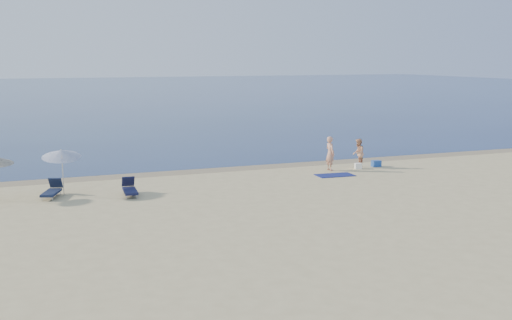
{
  "coord_description": "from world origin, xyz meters",
  "views": [
    {
      "loc": [
        -12.01,
        -13.74,
        6.17
      ],
      "look_at": [
        -0.35,
        16.0,
        1.0
      ],
      "focal_mm": 45.0,
      "sensor_mm": 36.0,
      "label": 1
    }
  ],
  "objects_px": {
    "person_left": "(330,153)",
    "person_right": "(358,153)",
    "umbrella_near": "(61,154)",
    "blue_cooler": "(376,164)"
  },
  "relations": [
    {
      "from": "person_left",
      "to": "person_right",
      "type": "height_order",
      "value": "person_left"
    },
    {
      "from": "person_right",
      "to": "umbrella_near",
      "type": "xyz_separation_m",
      "value": [
        -16.06,
        -1.48,
        1.07
      ]
    },
    {
      "from": "person_right",
      "to": "blue_cooler",
      "type": "relative_size",
      "value": 3.33
    },
    {
      "from": "blue_cooler",
      "to": "umbrella_near",
      "type": "xyz_separation_m",
      "value": [
        -17.2,
        -1.4,
        1.72
      ]
    },
    {
      "from": "person_right",
      "to": "blue_cooler",
      "type": "height_order",
      "value": "person_right"
    },
    {
      "from": "person_left",
      "to": "umbrella_near",
      "type": "bearing_deg",
      "value": 92.36
    },
    {
      "from": "person_right",
      "to": "blue_cooler",
      "type": "distance_m",
      "value": 1.31
    },
    {
      "from": "person_left",
      "to": "person_right",
      "type": "xyz_separation_m",
      "value": [
        1.89,
        0.23,
        -0.12
      ]
    },
    {
      "from": "person_right",
      "to": "blue_cooler",
      "type": "bearing_deg",
      "value": 123.42
    },
    {
      "from": "umbrella_near",
      "to": "blue_cooler",
      "type": "bearing_deg",
      "value": 11.74
    }
  ]
}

